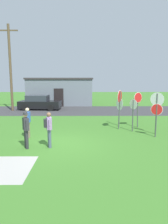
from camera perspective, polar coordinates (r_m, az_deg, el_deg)
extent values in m
plane|color=#3D7528|center=(10.77, -6.70, -8.61)|extent=(80.00, 80.00, 0.00)
cube|color=#38383A|center=(21.60, -3.48, 0.45)|extent=(60.00, 6.40, 0.01)
cube|color=slate|center=(26.76, -6.36, 5.45)|extent=(7.78, 4.42, 3.13)
cube|color=#383333|center=(26.70, -6.42, 9.02)|extent=(7.98, 4.62, 0.20)
cube|color=black|center=(24.59, -6.88, 3.92)|extent=(1.10, 0.08, 2.10)
cylinder|color=brown|center=(22.37, -19.35, 11.06)|extent=(0.24, 0.24, 8.41)
cube|color=brown|center=(22.80, -19.86, 20.14)|extent=(1.80, 0.12, 0.12)
cube|color=black|center=(22.63, -11.85, 2.01)|extent=(4.43, 2.12, 0.76)
cube|color=#2D333D|center=(22.63, -12.51, 3.72)|extent=(2.35, 1.70, 0.60)
cylinder|color=black|center=(23.21, -8.06, 1.77)|extent=(0.65, 0.27, 0.64)
cylinder|color=black|center=(21.47, -9.06, 1.15)|extent=(0.65, 0.27, 0.64)
cylinder|color=black|center=(23.91, -14.32, 1.79)|extent=(0.65, 0.27, 0.64)
cylinder|color=black|center=(22.22, -15.77, 1.19)|extent=(0.65, 0.27, 0.64)
cylinder|color=#474C4C|center=(13.67, 9.58, 0.43)|extent=(0.15, 0.13, 2.46)
cylinder|color=white|center=(13.56, 9.68, 4.15)|extent=(0.42, 0.73, 0.82)
cylinder|color=red|center=(13.56, 9.72, 4.15)|extent=(0.39, 0.68, 0.76)
cylinder|color=#474C4C|center=(12.96, 19.04, -0.55)|extent=(0.10, 0.10, 2.40)
cylinder|color=white|center=(12.85, 19.24, 3.28)|extent=(0.63, 0.50, 0.80)
cylinder|color=red|center=(12.86, 19.25, 3.28)|extent=(0.59, 0.47, 0.74)
cylinder|color=#474C4C|center=(12.38, 18.99, -2.32)|extent=(0.09, 0.09, 1.84)
cylinder|color=white|center=(12.27, 19.15, 0.66)|extent=(0.60, 0.24, 0.64)
cylinder|color=red|center=(12.26, 19.15, 0.65)|extent=(0.56, 0.23, 0.59)
cylinder|color=#474C4C|center=(13.28, 13.13, -1.02)|extent=(0.10, 0.10, 1.96)
cylinder|color=white|center=(13.18, 13.24, 2.06)|extent=(0.35, 0.54, 0.63)
cylinder|color=red|center=(13.19, 13.27, 2.06)|extent=(0.33, 0.50, 0.58)
cylinder|color=#474C4C|center=(14.44, 14.34, 0.41)|extent=(0.15, 0.19, 2.30)
cylinder|color=white|center=(14.34, 14.48, 3.83)|extent=(0.62, 0.37, 0.68)
cylinder|color=red|center=(14.33, 14.51, 3.82)|extent=(0.57, 0.35, 0.63)
cylinder|color=#474C4C|center=(14.71, 9.55, -0.07)|extent=(0.09, 0.09, 1.89)
cylinder|color=white|center=(14.63, 9.61, 2.16)|extent=(0.30, 0.84, 0.88)
cylinder|color=red|center=(14.64, 9.64, 2.16)|extent=(0.28, 0.78, 0.82)
cylinder|color=#4C5670|center=(10.34, -9.45, -6.87)|extent=(0.14, 0.14, 0.88)
cylinder|color=#4C5670|center=(10.13, -9.28, -7.21)|extent=(0.14, 0.14, 0.88)
cube|color=#9E7AB2|center=(10.06, -9.48, -3.04)|extent=(0.32, 0.41, 0.58)
cylinder|color=#9E7AB2|center=(10.30, -9.66, -2.88)|extent=(0.09, 0.09, 0.52)
cylinder|color=#9E7AB2|center=(9.83, -9.28, -3.44)|extent=(0.09, 0.09, 0.52)
sphere|color=brown|center=(9.98, -9.54, -0.71)|extent=(0.21, 0.21, 0.21)
cube|color=#232328|center=(10.04, -10.44, -2.98)|extent=(0.21, 0.29, 0.40)
cylinder|color=#7A6B56|center=(12.12, -14.78, -4.67)|extent=(0.14, 0.14, 0.88)
cylinder|color=#7A6B56|center=(11.92, -15.11, -4.92)|extent=(0.14, 0.14, 0.88)
cube|color=#3860B7|center=(11.87, -15.09, -1.37)|extent=(0.24, 0.37, 0.58)
cylinder|color=#3860B7|center=(12.09, -14.72, -1.26)|extent=(0.09, 0.09, 0.52)
cylinder|color=#3860B7|center=(11.65, -15.46, -1.68)|extent=(0.09, 0.09, 0.52)
sphere|color=beige|center=(11.80, -15.17, 0.61)|extent=(0.21, 0.21, 0.21)
cylinder|color=#2D2D33|center=(10.41, -15.54, -6.98)|extent=(0.14, 0.14, 0.88)
cylinder|color=#2D2D33|center=(10.21, -15.24, -7.30)|extent=(0.14, 0.14, 0.88)
cube|color=#333338|center=(10.13, -15.57, -3.17)|extent=(0.37, 0.42, 0.58)
cylinder|color=#333338|center=(10.37, -15.89, -3.02)|extent=(0.09, 0.09, 0.52)
cylinder|color=#333338|center=(9.91, -15.22, -3.55)|extent=(0.09, 0.09, 0.52)
sphere|color=tan|center=(10.06, -15.67, -0.86)|extent=(0.21, 0.21, 0.21)
cylinder|color=#333338|center=(10.05, -15.68, -0.53)|extent=(0.31, 0.31, 0.02)
cylinder|color=#333338|center=(10.04, -15.70, -0.25)|extent=(0.19, 0.19, 0.09)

